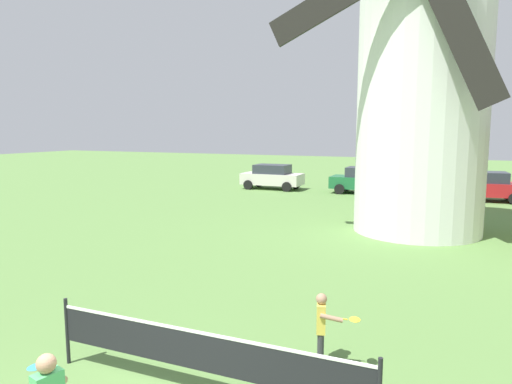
{
  "coord_description": "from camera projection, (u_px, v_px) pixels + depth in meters",
  "views": [
    {
      "loc": [
        3.43,
        -3.89,
        3.82
      ],
      "look_at": [
        0.22,
        3.55,
        2.72
      ],
      "focal_mm": 32.92,
      "sensor_mm": 36.0,
      "label": 1
    }
  ],
  "objects": [
    {
      "name": "parked_car_cream",
      "position": [
        272.0,
        176.0,
        29.82
      ],
      "size": [
        3.82,
        1.89,
        1.56
      ],
      "color": "silver",
      "rests_on": "ground_plane"
    },
    {
      "name": "parked_car_red",
      "position": [
        484.0,
        186.0,
        24.87
      ],
      "size": [
        4.03,
        2.18,
        1.56
      ],
      "color": "red",
      "rests_on": "ground_plane"
    },
    {
      "name": "parked_car_green",
      "position": [
        367.0,
        180.0,
        27.64
      ],
      "size": [
        4.25,
        1.92,
        1.56
      ],
      "color": "#1E6638",
      "rests_on": "ground_plane"
    },
    {
      "name": "tennis_net",
      "position": [
        200.0,
        352.0,
        6.64
      ],
      "size": [
        5.04,
        0.06,
        1.1
      ],
      "color": "black",
      "rests_on": "ground_plane"
    },
    {
      "name": "player_far",
      "position": [
        323.0,
        324.0,
        7.6
      ],
      "size": [
        0.77,
        0.39,
        1.19
      ],
      "color": "#333338",
      "rests_on": "ground_plane"
    },
    {
      "name": "windmill",
      "position": [
        424.0,
        54.0,
        16.71
      ],
      "size": [
        9.75,
        5.31,
        14.08
      ],
      "color": "white",
      "rests_on": "ground_plane"
    }
  ]
}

